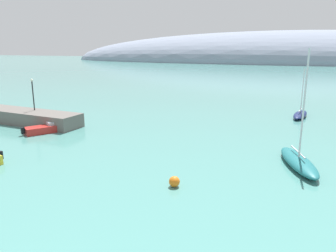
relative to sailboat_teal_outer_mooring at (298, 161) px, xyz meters
The scene contains 7 objects.
breakwater_rocks 36.92m from the sailboat_teal_outer_mooring, behind, with size 18.78×3.99×1.86m, color #66605B.
distant_ridge 208.60m from the sailboat_teal_outer_mooring, 88.51° to the left, with size 328.84×86.90×41.18m, color gray.
sailboat_teal_outer_mooring is the anchor object (origin of this frame).
sailboat_navy_end_of_line 22.91m from the sailboat_teal_outer_mooring, 87.55° to the left, with size 2.88×6.91×7.42m.
motorboat_red_foreground 29.86m from the sailboat_teal_outer_mooring, behind, with size 4.49×5.35×1.26m.
mooring_buoy_orange 12.12m from the sailboat_teal_outer_mooring, 139.67° to the right, with size 0.86×0.86×0.86m, color orange.
harbor_lamp_post 35.48m from the sailboat_teal_outer_mooring, 169.46° to the left, with size 0.36×0.36×4.39m.
Camera 1 is at (10.57, -8.01, 10.69)m, focal length 35.36 mm.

